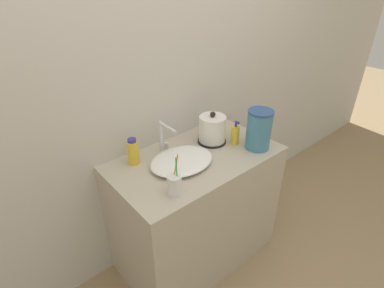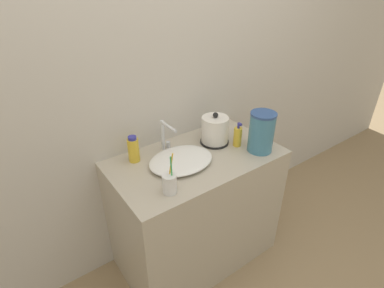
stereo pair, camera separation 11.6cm
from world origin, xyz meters
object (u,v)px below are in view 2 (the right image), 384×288
object	(u,v)px
faucet	(165,134)
water_pitcher	(261,132)
lotion_bottle	(238,136)
electric_kettle	(215,131)
shampoo_bottle	(133,149)
toothbrush_cup	(170,183)

from	to	relation	value
faucet	water_pitcher	distance (m)	0.57
lotion_bottle	water_pitcher	xyz separation A→B (m)	(0.07, -0.12, 0.06)
electric_kettle	water_pitcher	world-z (taller)	water_pitcher
electric_kettle	lotion_bottle	bearing A→B (deg)	-50.05
water_pitcher	shampoo_bottle	bearing A→B (deg)	153.34
lotion_bottle	water_pitcher	size ratio (longest dim) A/B	0.64
faucet	water_pitcher	bearing A→B (deg)	-35.22
lotion_bottle	water_pitcher	distance (m)	0.15
toothbrush_cup	lotion_bottle	bearing A→B (deg)	13.78
water_pitcher	faucet	bearing A→B (deg)	144.78
electric_kettle	shampoo_bottle	size ratio (longest dim) A/B	1.33
electric_kettle	shampoo_bottle	distance (m)	0.52
toothbrush_cup	shampoo_bottle	xyz separation A→B (m)	(-0.02, 0.36, 0.02)
faucet	toothbrush_cup	world-z (taller)	toothbrush_cup
shampoo_bottle	electric_kettle	bearing A→B (deg)	-11.83
electric_kettle	shampoo_bottle	world-z (taller)	electric_kettle
faucet	toothbrush_cup	xyz separation A→B (m)	(-0.19, -0.35, -0.06)
electric_kettle	water_pitcher	size ratio (longest dim) A/B	0.85
shampoo_bottle	lotion_bottle	bearing A→B (deg)	-19.86
lotion_bottle	shampoo_bottle	world-z (taller)	same
toothbrush_cup	lotion_bottle	size ratio (longest dim) A/B	1.41
electric_kettle	toothbrush_cup	distance (m)	0.55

